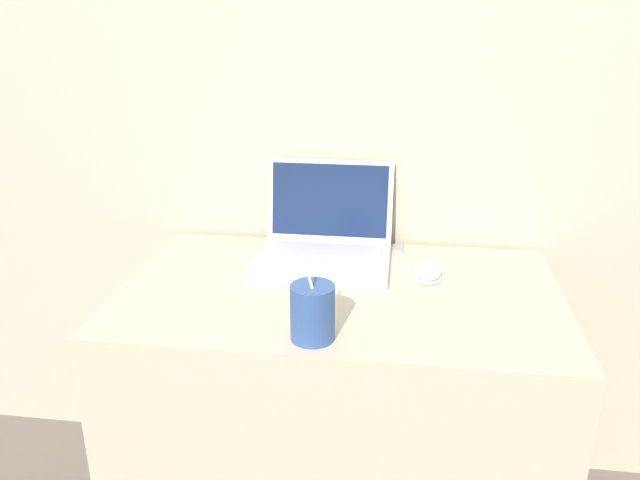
{
  "coord_description": "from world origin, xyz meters",
  "views": [
    {
      "loc": [
        0.13,
        -1.0,
        1.34
      ],
      "look_at": [
        -0.06,
        0.4,
        0.8
      ],
      "focal_mm": 35.0,
      "sensor_mm": 36.0,
      "label": 1
    }
  ],
  "objects_px": {
    "usb_stick": "(399,248)",
    "drink_cup": "(313,311)",
    "computer_mouse": "(428,272)",
    "laptop": "(325,240)"
  },
  "relations": [
    {
      "from": "usb_stick",
      "to": "drink_cup",
      "type": "bearing_deg",
      "value": -107.78
    },
    {
      "from": "computer_mouse",
      "to": "usb_stick",
      "type": "relative_size",
      "value": 1.52
    },
    {
      "from": "computer_mouse",
      "to": "usb_stick",
      "type": "xyz_separation_m",
      "value": [
        -0.07,
        0.18,
        -0.01
      ]
    },
    {
      "from": "laptop",
      "to": "drink_cup",
      "type": "xyz_separation_m",
      "value": [
        0.03,
        -0.42,
        0.01
      ]
    },
    {
      "from": "laptop",
      "to": "computer_mouse",
      "type": "height_order",
      "value": "laptop"
    },
    {
      "from": "drink_cup",
      "to": "computer_mouse",
      "type": "bearing_deg",
      "value": 54.34
    },
    {
      "from": "drink_cup",
      "to": "usb_stick",
      "type": "relative_size",
      "value": 2.99
    },
    {
      "from": "usb_stick",
      "to": "laptop",
      "type": "bearing_deg",
      "value": -156.77
    },
    {
      "from": "laptop",
      "to": "usb_stick",
      "type": "xyz_separation_m",
      "value": [
        0.19,
        0.08,
        -0.04
      ]
    },
    {
      "from": "laptop",
      "to": "usb_stick",
      "type": "relative_size",
      "value": 5.62
    }
  ]
}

